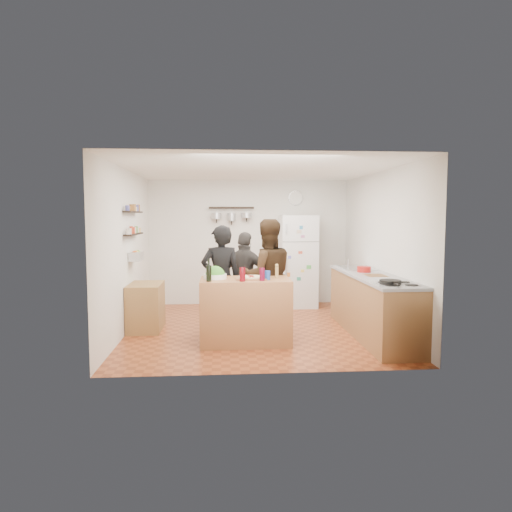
{
  "coord_description": "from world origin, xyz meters",
  "views": [
    {
      "loc": [
        -0.53,
        -7.12,
        1.78
      ],
      "look_at": [
        0.0,
        0.1,
        1.15
      ],
      "focal_mm": 32.0,
      "sensor_mm": 36.0,
      "label": 1
    }
  ],
  "objects": [
    {
      "name": "fridge",
      "position": [
        0.95,
        1.75,
        0.9
      ],
      "size": [
        0.7,
        0.68,
        1.8
      ],
      "primitive_type": "cube",
      "color": "white",
      "rests_on": "floor"
    },
    {
      "name": "person_left",
      "position": [
        -0.56,
        -0.26,
        0.82
      ],
      "size": [
        0.65,
        0.47,
        1.65
      ],
      "primitive_type": "imported",
      "rotation": [
        0.0,
        0.0,
        3.27
      ],
      "color": "black",
      "rests_on": "floor"
    },
    {
      "name": "spice_shelf_upper",
      "position": [
        -1.93,
        0.2,
        1.85
      ],
      "size": [
        0.12,
        1.0,
        0.02
      ],
      "primitive_type": "cube",
      "color": "black",
      "rests_on": "left_wall"
    },
    {
      "name": "person_back",
      "position": [
        -0.16,
        0.25,
        0.77
      ],
      "size": [
        0.97,
        0.71,
        1.53
      ],
      "primitive_type": "imported",
      "rotation": [
        0.0,
        0.0,
        2.72
      ],
      "color": "#2D2A28",
      "rests_on": "floor"
    },
    {
      "name": "wall_clock",
      "position": [
        0.95,
        2.08,
        2.15
      ],
      "size": [
        0.3,
        0.03,
        0.3
      ],
      "primitive_type": "cylinder",
      "rotation": [
        1.57,
        0.0,
        0.0
      ],
      "color": "silver",
      "rests_on": "back_wall"
    },
    {
      "name": "prep_island",
      "position": [
        -0.22,
        -0.81,
        0.46
      ],
      "size": [
        1.25,
        0.72,
        0.91
      ],
      "primitive_type": "cube",
      "color": "brown",
      "rests_on": "floor"
    },
    {
      "name": "salad_bowl",
      "position": [
        -0.64,
        -0.76,
        0.94
      ],
      "size": [
        0.32,
        0.32,
        0.06
      ],
      "primitive_type": "cylinder",
      "color": "white",
      "rests_on": "prep_island"
    },
    {
      "name": "red_bowl",
      "position": [
        1.65,
        -0.26,
        0.96
      ],
      "size": [
        0.21,
        0.21,
        0.09
      ],
      "primitive_type": "cylinder",
      "color": "#AD1813",
      "rests_on": "counter_run"
    },
    {
      "name": "sink",
      "position": [
        1.7,
        0.3,
        0.92
      ],
      "size": [
        0.5,
        0.8,
        0.03
      ],
      "primitive_type": "cube",
      "color": "silver",
      "rests_on": "counter_run"
    },
    {
      "name": "produce_basket",
      "position": [
        -1.9,
        0.2,
        1.15
      ],
      "size": [
        0.18,
        0.35,
        0.14
      ],
      "primitive_type": "cube",
      "color": "silver",
      "rests_on": "left_wall"
    },
    {
      "name": "pot_rack",
      "position": [
        -0.35,
        2.0,
        1.95
      ],
      "size": [
        0.9,
        0.04,
        0.04
      ],
      "primitive_type": "cube",
      "color": "black",
      "rests_on": "back_wall"
    },
    {
      "name": "salt_canister",
      "position": [
        0.08,
        -0.93,
        0.97
      ],
      "size": [
        0.08,
        0.08,
        0.13
      ],
      "primitive_type": "cylinder",
      "color": "#1B4295",
      "rests_on": "prep_island"
    },
    {
      "name": "person_center",
      "position": [
        0.14,
        -0.26,
        0.87
      ],
      "size": [
        0.93,
        0.77,
        1.74
      ],
      "primitive_type": "imported",
      "rotation": [
        0.0,
        0.0,
        3.29
      ],
      "color": "black",
      "rests_on": "floor"
    },
    {
      "name": "side_table",
      "position": [
        -1.74,
        0.05,
        0.36
      ],
      "size": [
        0.5,
        0.8,
        0.73
      ],
      "primitive_type": "cube",
      "color": "olive",
      "rests_on": "floor"
    },
    {
      "name": "pizza_board",
      "position": [
        -0.14,
        -0.83,
        0.92
      ],
      "size": [
        0.42,
        0.34,
        0.02
      ],
      "primitive_type": "cube",
      "color": "brown",
      "rests_on": "prep_island"
    },
    {
      "name": "counter_run",
      "position": [
        1.7,
        -0.55,
        0.45
      ],
      "size": [
        0.63,
        2.63,
        0.9
      ],
      "primitive_type": "cube",
      "color": "#9E7042",
      "rests_on": "floor"
    },
    {
      "name": "pepper_mill",
      "position": [
        0.23,
        -0.76,
        0.99
      ],
      "size": [
        0.05,
        0.05,
        0.16
      ],
      "primitive_type": "cylinder",
      "color": "olive",
      "rests_on": "prep_island"
    },
    {
      "name": "pizza",
      "position": [
        -0.14,
        -0.83,
        0.94
      ],
      "size": [
        0.34,
        0.34,
        0.02
      ],
      "primitive_type": "cylinder",
      "color": "beige",
      "rests_on": "pizza_board"
    },
    {
      "name": "stove_top",
      "position": [
        1.7,
        -1.5,
        0.91
      ],
      "size": [
        0.6,
        0.62,
        0.02
      ],
      "primitive_type": "cube",
      "color": "white",
      "rests_on": "counter_run"
    },
    {
      "name": "wine_glass_far",
      "position": [
        0.0,
        -1.01,
        1.0
      ],
      "size": [
        0.07,
        0.07,
        0.18
      ],
      "primitive_type": "cylinder",
      "color": "#53071E",
      "rests_on": "prep_island"
    },
    {
      "name": "wine_glass_near",
      "position": [
        -0.27,
        -1.05,
        1.0
      ],
      "size": [
        0.08,
        0.08,
        0.19
      ],
      "primitive_type": "cylinder",
      "color": "#5A070F",
      "rests_on": "prep_island"
    },
    {
      "name": "skillet",
      "position": [
        1.6,
        -1.51,
        0.95
      ],
      "size": [
        0.27,
        0.27,
        0.05
      ],
      "primitive_type": "cylinder",
      "color": "black",
      "rests_on": "stove_top"
    },
    {
      "name": "cutting_board",
      "position": [
        1.7,
        -0.65,
        0.91
      ],
      "size": [
        0.3,
        0.4,
        0.02
      ],
      "primitive_type": "cube",
      "color": "#976437",
      "rests_on": "counter_run"
    },
    {
      "name": "wine_bottle",
      "position": [
        -0.72,
        -1.03,
        1.02
      ],
      "size": [
        0.07,
        0.07,
        0.21
      ],
      "primitive_type": "cylinder",
      "color": "black",
      "rests_on": "prep_island"
    },
    {
      "name": "spice_shelf_lower",
      "position": [
        -1.93,
        0.2,
        1.5
      ],
      "size": [
        0.12,
        1.0,
        0.02
      ],
      "primitive_type": "cube",
      "color": "black",
      "rests_on": "left_wall"
    },
    {
      "name": "room_shell",
      "position": [
        0.0,
        0.39,
        1.25
      ],
      "size": [
        4.2,
        4.2,
        4.2
      ],
      "color": "brown",
      "rests_on": "ground"
    }
  ]
}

